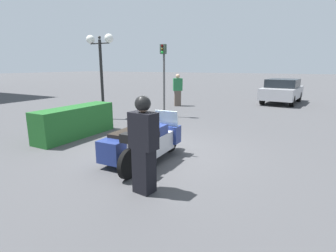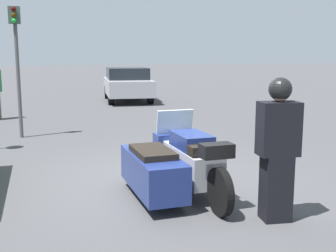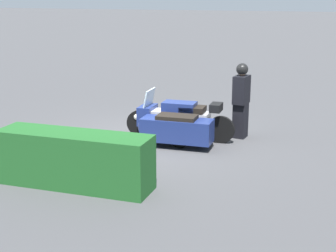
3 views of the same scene
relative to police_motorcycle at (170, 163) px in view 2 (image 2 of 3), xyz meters
name	(u,v)px [view 2 (image 2 of 3)]	position (x,y,z in m)	size (l,w,h in m)	color
ground_plane	(155,181)	(0.66, 0.05, -0.46)	(160.00, 160.00, 0.00)	#424244
police_motorcycle	(170,163)	(0.00, 0.00, 0.00)	(2.59, 1.22, 1.15)	black
officer_rider	(278,146)	(-1.34, -0.94, 0.47)	(0.35, 0.51, 1.76)	black
traffic_light_near	(17,52)	(5.11, 2.24, 1.62)	(0.23, 0.27, 3.14)	#4C4C4C
parked_car_background	(127,84)	(12.51, -1.97, 0.31)	(4.26, 2.25, 1.46)	#9E9EA3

